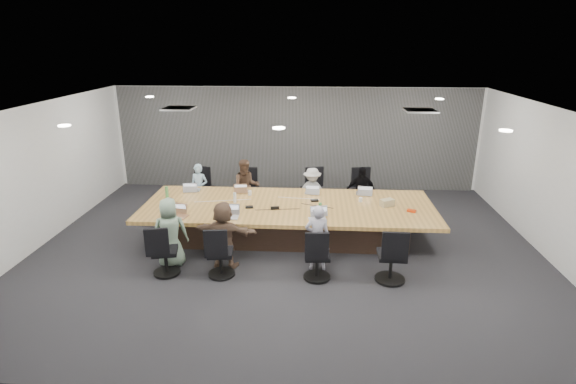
# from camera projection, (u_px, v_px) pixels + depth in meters

# --- Properties ---
(floor) EXTENTS (10.00, 8.00, 0.00)m
(floor) POSITION_uv_depth(u_px,v_px,m) (287.00, 247.00, 9.07)
(floor) COLOR #27272B
(floor) RESTS_ON ground
(ceiling) EXTENTS (10.00, 8.00, 0.00)m
(ceiling) POSITION_uv_depth(u_px,v_px,m) (287.00, 108.00, 8.17)
(ceiling) COLOR white
(ceiling) RESTS_ON wall_back
(wall_back) EXTENTS (10.00, 0.00, 2.80)m
(wall_back) POSITION_uv_depth(u_px,v_px,m) (296.00, 138.00, 12.40)
(wall_back) COLOR silver
(wall_back) RESTS_ON ground
(wall_front) EXTENTS (10.00, 0.00, 2.80)m
(wall_front) POSITION_uv_depth(u_px,v_px,m) (263.00, 292.00, 4.84)
(wall_front) COLOR silver
(wall_front) RESTS_ON ground
(wall_left) EXTENTS (0.00, 8.00, 2.80)m
(wall_left) POSITION_uv_depth(u_px,v_px,m) (36.00, 177.00, 8.91)
(wall_left) COLOR silver
(wall_left) RESTS_ON ground
(wall_right) EXTENTS (0.00, 8.00, 2.80)m
(wall_right) POSITION_uv_depth(u_px,v_px,m) (555.00, 186.00, 8.33)
(wall_right) COLOR silver
(wall_right) RESTS_ON ground
(curtain) EXTENTS (9.80, 0.04, 2.80)m
(curtain) POSITION_uv_depth(u_px,v_px,m) (296.00, 139.00, 12.33)
(curtain) COLOR #5A5A5A
(curtain) RESTS_ON ground
(conference_table) EXTENTS (6.00, 2.20, 0.74)m
(conference_table) POSITION_uv_depth(u_px,v_px,m) (288.00, 220.00, 9.41)
(conference_table) COLOR #3F2B20
(conference_table) RESTS_ON ground
(chair_0) EXTENTS (0.64, 0.64, 0.79)m
(chair_0) POSITION_uv_depth(u_px,v_px,m) (203.00, 192.00, 11.15)
(chair_0) COLOR black
(chair_0) RESTS_ON ground
(chair_1) EXTENTS (0.57, 0.57, 0.79)m
(chair_1) POSITION_uv_depth(u_px,v_px,m) (249.00, 193.00, 11.08)
(chair_1) COLOR black
(chair_1) RESTS_ON ground
(chair_2) EXTENTS (0.68, 0.68, 0.85)m
(chair_2) POSITION_uv_depth(u_px,v_px,m) (312.00, 193.00, 10.99)
(chair_2) COLOR black
(chair_2) RESTS_ON ground
(chair_3) EXTENTS (0.69, 0.69, 0.87)m
(chair_3) POSITION_uv_depth(u_px,v_px,m) (359.00, 194.00, 10.92)
(chair_3) COLOR black
(chair_3) RESTS_ON ground
(chair_4) EXTENTS (0.59, 0.59, 0.74)m
(chair_4) POSITION_uv_depth(u_px,v_px,m) (165.00, 255.00, 7.94)
(chair_4) COLOR black
(chair_4) RESTS_ON ground
(chair_5) EXTENTS (0.55, 0.55, 0.74)m
(chair_5) POSITION_uv_depth(u_px,v_px,m) (221.00, 257.00, 7.88)
(chair_5) COLOR black
(chair_5) RESTS_ON ground
(chair_6) EXTENTS (0.53, 0.53, 0.74)m
(chair_6) POSITION_uv_depth(u_px,v_px,m) (317.00, 259.00, 7.78)
(chair_6) COLOR black
(chair_6) RESTS_ON ground
(chair_7) EXTENTS (0.56, 0.56, 0.81)m
(chair_7) POSITION_uv_depth(u_px,v_px,m) (391.00, 259.00, 7.70)
(chair_7) COLOR black
(chair_7) RESTS_ON ground
(person_0) EXTENTS (0.48, 0.36, 1.20)m
(person_0) POSITION_uv_depth(u_px,v_px,m) (199.00, 189.00, 10.75)
(person_0) COLOR #9EC2D9
(person_0) RESTS_ON ground
(laptop_0) EXTENTS (0.34, 0.25, 0.02)m
(laptop_0) POSITION_uv_depth(u_px,v_px,m) (193.00, 190.00, 10.19)
(laptop_0) COLOR #B2B2B7
(laptop_0) RESTS_ON conference_table
(person_1) EXTENTS (0.75, 0.64, 1.33)m
(person_1) POSITION_uv_depth(u_px,v_px,m) (246.00, 187.00, 10.67)
(person_1) COLOR #4A3427
(person_1) RESTS_ON ground
(laptop_1) EXTENTS (0.32, 0.24, 0.02)m
(laptop_1) POSITION_uv_depth(u_px,v_px,m) (243.00, 191.00, 10.12)
(laptop_1) COLOR #8C6647
(laptop_1) RESTS_ON conference_table
(person_2) EXTENTS (0.83, 0.59, 1.16)m
(person_2) POSITION_uv_depth(u_px,v_px,m) (312.00, 192.00, 10.61)
(person_2) COLOR #A3A3A3
(person_2) RESTS_ON ground
(laptop_2) EXTENTS (0.33, 0.24, 0.02)m
(laptop_2) POSITION_uv_depth(u_px,v_px,m) (312.00, 192.00, 10.03)
(laptop_2) COLOR #B2B2B7
(laptop_2) RESTS_ON conference_table
(person_3) EXTENTS (0.72, 0.33, 1.21)m
(person_3) POSITION_uv_depth(u_px,v_px,m) (361.00, 192.00, 10.53)
(person_3) COLOR black
(person_3) RESTS_ON ground
(laptop_3) EXTENTS (0.34, 0.25, 0.02)m
(laptop_3) POSITION_uv_depth(u_px,v_px,m) (363.00, 193.00, 9.96)
(laptop_3) COLOR #B2B2B7
(laptop_3) RESTS_ON conference_table
(person_4) EXTENTS (0.71, 0.54, 1.30)m
(person_4) POSITION_uv_depth(u_px,v_px,m) (170.00, 232.00, 8.18)
(person_4) COLOR gray
(person_4) RESTS_ON ground
(laptop_4) EXTENTS (0.39, 0.30, 0.02)m
(laptop_4) POSITION_uv_depth(u_px,v_px,m) (179.00, 216.00, 8.66)
(laptop_4) COLOR #8C6647
(laptop_4) RESTS_ON conference_table
(person_5) EXTENTS (1.21, 0.54, 1.26)m
(person_5) POSITION_uv_depth(u_px,v_px,m) (224.00, 235.00, 8.13)
(person_5) COLOR brown
(person_5) RESTS_ON ground
(laptop_5) EXTENTS (0.35, 0.24, 0.02)m
(laptop_5) POSITION_uv_depth(u_px,v_px,m) (229.00, 217.00, 8.61)
(laptop_5) COLOR #B2B2B7
(laptop_5) RESTS_ON conference_table
(person_6) EXTENTS (0.45, 0.30, 1.23)m
(person_6) POSITION_uv_depth(u_px,v_px,m) (317.00, 238.00, 8.03)
(person_6) COLOR #A5A2B5
(person_6) RESTS_ON ground
(laptop_6) EXTENTS (0.36, 0.28, 0.02)m
(laptop_6) POSITION_uv_depth(u_px,v_px,m) (318.00, 219.00, 8.51)
(laptop_6) COLOR #B2B2B7
(laptop_6) RESTS_ON conference_table
(bottle_green_left) EXTENTS (0.08, 0.08, 0.25)m
(bottle_green_left) POSITION_uv_depth(u_px,v_px,m) (167.00, 192.00, 9.69)
(bottle_green_left) COLOR #4E994D
(bottle_green_left) RESTS_ON conference_table
(bottle_green_right) EXTENTS (0.07, 0.07, 0.23)m
(bottle_green_right) POSITION_uv_depth(u_px,v_px,m) (320.00, 208.00, 8.77)
(bottle_green_right) COLOR #4E994D
(bottle_green_right) RESTS_ON conference_table
(bottle_clear) EXTENTS (0.08, 0.08, 0.21)m
(bottle_clear) POSITION_uv_depth(u_px,v_px,m) (235.00, 198.00, 9.40)
(bottle_clear) COLOR silver
(bottle_clear) RESTS_ON conference_table
(cup_white_far) EXTENTS (0.09, 0.09, 0.10)m
(cup_white_far) POSITION_uv_depth(u_px,v_px,m) (250.00, 193.00, 9.86)
(cup_white_far) COLOR white
(cup_white_far) RESTS_ON conference_table
(cup_white_near) EXTENTS (0.10, 0.10, 0.09)m
(cup_white_near) POSITION_uv_depth(u_px,v_px,m) (361.00, 200.00, 9.45)
(cup_white_near) COLOR white
(cup_white_near) RESTS_ON conference_table
(mug_brown) EXTENTS (0.08, 0.08, 0.10)m
(mug_brown) POSITION_uv_depth(u_px,v_px,m) (170.00, 200.00, 9.42)
(mug_brown) COLOR brown
(mug_brown) RESTS_ON conference_table
(mic_left) EXTENTS (0.17, 0.13, 0.03)m
(mic_left) POSITION_uv_depth(u_px,v_px,m) (249.00, 207.00, 9.12)
(mic_left) COLOR black
(mic_left) RESTS_ON conference_table
(mic_right) EXTENTS (0.17, 0.13, 0.03)m
(mic_right) POSITION_uv_depth(u_px,v_px,m) (315.00, 200.00, 9.50)
(mic_right) COLOR black
(mic_right) RESTS_ON conference_table
(stapler) EXTENTS (0.18, 0.07, 0.06)m
(stapler) POSITION_uv_depth(u_px,v_px,m) (275.00, 208.00, 9.03)
(stapler) COLOR black
(stapler) RESTS_ON conference_table
(canvas_bag) EXTENTS (0.32, 0.28, 0.15)m
(canvas_bag) POSITION_uv_depth(u_px,v_px,m) (387.00, 203.00, 9.20)
(canvas_bag) COLOR tan
(canvas_bag) RESTS_ON conference_table
(snack_packet) EXTENTS (0.20, 0.17, 0.04)m
(snack_packet) POSITION_uv_depth(u_px,v_px,m) (412.00, 211.00, 8.92)
(snack_packet) COLOR red
(snack_packet) RESTS_ON conference_table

